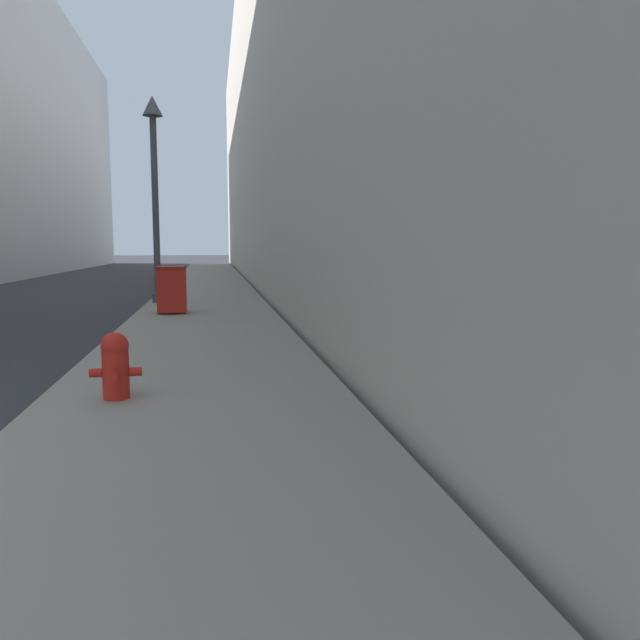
# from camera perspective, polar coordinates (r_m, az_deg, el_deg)

# --- Properties ---
(sidewalk_right) EXTENTS (3.15, 60.00, 0.14)m
(sidewalk_right) POSITION_cam_1_polar(r_m,az_deg,el_deg) (21.96, -10.17, 2.61)
(sidewalk_right) COLOR gray
(sidewalk_right) RESTS_ON ground
(building_right_stone) EXTENTS (12.00, 60.00, 15.45)m
(building_right_stone) POSITION_cam_1_polar(r_m,az_deg,el_deg) (31.41, 4.50, 17.99)
(building_right_stone) COLOR beige
(building_right_stone) RESTS_ON ground
(fire_hydrant) EXTENTS (0.50, 0.39, 0.67)m
(fire_hydrant) POSITION_cam_1_polar(r_m,az_deg,el_deg) (6.53, -18.21, -3.85)
(fire_hydrant) COLOR red
(fire_hydrant) RESTS_ON sidewalk_right
(trash_bin) EXTENTS (0.64, 0.62, 1.05)m
(trash_bin) POSITION_cam_1_polar(r_m,az_deg,el_deg) (14.34, -13.40, 2.76)
(trash_bin) COLOR red
(trash_bin) RESTS_ON sidewalk_right
(lamppost) EXTENTS (0.51, 0.51, 5.34)m
(lamppost) POSITION_cam_1_polar(r_m,az_deg,el_deg) (17.20, -14.90, 12.91)
(lamppost) COLOR #4C4C51
(lamppost) RESTS_ON sidewalk_right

